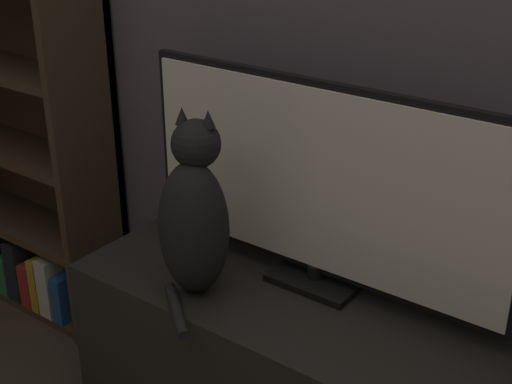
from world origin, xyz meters
The scene contains 3 objects.
tv centered at (-0.04, 1.04, 0.84)m, with size 1.08×0.15×0.58m.
cat centered at (-0.29, 0.83, 0.76)m, with size 0.25×0.31×0.51m.
bookshelf centered at (-1.36, 1.09, 0.67)m, with size 0.83×0.28×1.57m.
Camera 1 is at (0.82, -0.41, 1.60)m, focal length 50.00 mm.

